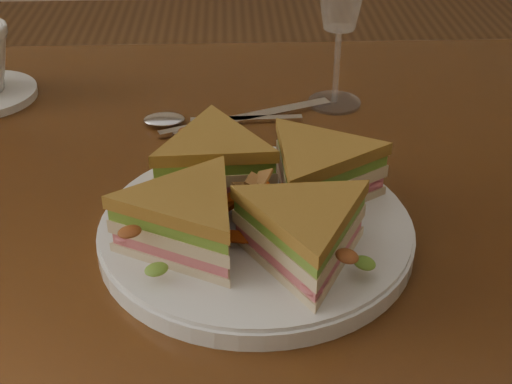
% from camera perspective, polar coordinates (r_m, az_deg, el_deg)
% --- Properties ---
extents(table, '(1.20, 0.80, 0.75)m').
position_cam_1_polar(table, '(0.76, -3.15, -6.11)').
color(table, '#361C0C').
rests_on(table, ground).
extents(plate, '(0.28, 0.28, 0.02)m').
position_cam_1_polar(plate, '(0.63, 0.00, -3.21)').
color(plate, white).
rests_on(plate, table).
extents(sandwich_wedges, '(0.29, 0.29, 0.06)m').
position_cam_1_polar(sandwich_wedges, '(0.61, -0.00, -0.39)').
color(sandwich_wedges, beige).
rests_on(sandwich_wedges, plate).
extents(crisps_mound, '(0.09, 0.09, 0.05)m').
position_cam_1_polar(crisps_mound, '(0.61, 0.00, -0.71)').
color(crisps_mound, '#D0561A').
rests_on(crisps_mound, plate).
extents(spoon, '(0.18, 0.03, 0.01)m').
position_cam_1_polar(spoon, '(0.83, -5.76, 5.74)').
color(spoon, silver).
rests_on(spoon, table).
extents(knife, '(0.20, 0.09, 0.00)m').
position_cam_1_polar(knife, '(0.83, -1.18, 5.83)').
color(knife, silver).
rests_on(knife, table).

